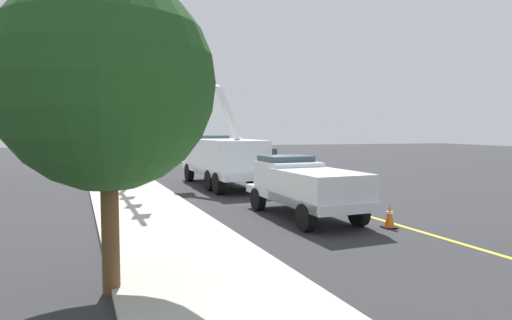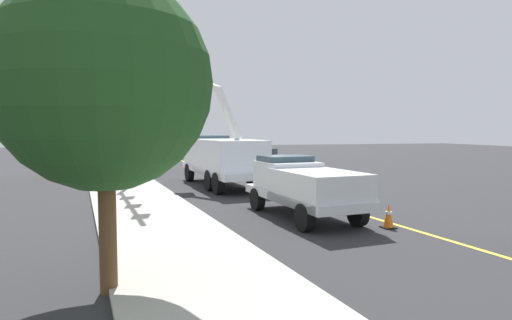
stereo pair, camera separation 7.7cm
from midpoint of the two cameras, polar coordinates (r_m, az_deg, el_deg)
The scene contains 11 objects.
ground at distance 24.10m, azimuth 0.84°, elevation -3.24°, with size 120.00×120.00×0.00m, color #2D2D30.
sidewalk_far_side at distance 22.31m, azimuth -16.17°, elevation -3.82°, with size 60.00×3.60×0.12m, color #B2ADA3.
lane_centre_stripe at distance 24.10m, azimuth 0.84°, elevation -3.23°, with size 50.00×0.16×0.01m, color yellow.
utility_bucket_truck at distance 23.53m, azimuth -4.52°, elevation 0.51°, with size 8.43×3.88×6.74m.
service_pickup_truck at distance 15.07m, azimuth 6.39°, elevation -3.32°, with size 5.80×2.73×2.06m.
passing_minivan at distance 32.18m, azimuth 0.32°, elevation 0.32°, with size 4.99×2.44×1.69m.
traffic_cone_leading at distance 14.13m, azimuth 17.07°, elevation -6.99°, with size 0.40×0.40×0.77m.
traffic_cone_mid_front at distance 28.09m, azimuth -3.89°, elevation -1.51°, with size 0.40×0.40×0.71m.
traffic_signal_mast at distance 24.57m, azimuth -14.59°, elevation 10.90°, with size 7.55×1.13×8.55m.
street_tree_left at distance 8.42m, azimuth -18.95°, elevation 9.40°, with size 3.92×3.92×5.82m.
street_tree_right at distance 30.95m, azimuth -19.10°, elevation 4.49°, with size 3.46×3.46×5.17m.
Camera 2 is at (-22.93, 6.74, 3.03)m, focal length 30.65 mm.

